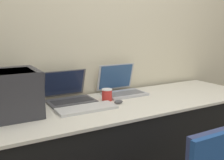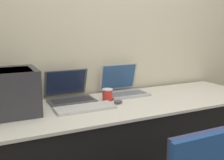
{
  "view_description": "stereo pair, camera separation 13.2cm",
  "coord_description": "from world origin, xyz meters",
  "views": [
    {
      "loc": [
        -1.09,
        -1.32,
        1.31
      ],
      "look_at": [
        -0.12,
        0.39,
        0.92
      ],
      "focal_mm": 42.0,
      "sensor_mm": 36.0,
      "label": 1
    },
    {
      "loc": [
        -0.97,
        -1.38,
        1.31
      ],
      "look_at": [
        -0.12,
        0.39,
        0.92
      ],
      "focal_mm": 42.0,
      "sensor_mm": 36.0,
      "label": 2
    }
  ],
  "objects": [
    {
      "name": "external_keyboard",
      "position": [
        -0.36,
        0.32,
        0.75
      ],
      "size": [
        0.43,
        0.17,
        0.02
      ],
      "color": "silver",
      "rests_on": "table"
    },
    {
      "name": "laptop_left",
      "position": [
        -0.39,
        0.6,
        0.8
      ],
      "size": [
        0.36,
        0.32,
        0.24
      ],
      "color": "#4C4C51",
      "rests_on": "table"
    },
    {
      "name": "wall_back",
      "position": [
        0.0,
        0.78,
        1.3
      ],
      "size": [
        8.0,
        0.05,
        2.6
      ],
      "color": "beige",
      "rests_on": "ground_plane"
    },
    {
      "name": "coffee_cup",
      "position": [
        -0.12,
        0.46,
        0.79
      ],
      "size": [
        0.08,
        0.08,
        0.1
      ],
      "color": "red",
      "rests_on": "table"
    },
    {
      "name": "mouse",
      "position": [
        -0.09,
        0.34,
        0.76
      ],
      "size": [
        0.07,
        0.04,
        0.03
      ],
      "color": "#4C4C51",
      "rests_on": "table"
    },
    {
      "name": "table",
      "position": [
        0.0,
        0.36,
        0.37
      ],
      "size": [
        2.31,
        0.73,
        0.74
      ],
      "color": "black",
      "rests_on": "ground_plane"
    },
    {
      "name": "laptop_right",
      "position": [
        0.1,
        0.6,
        0.8
      ],
      "size": [
        0.36,
        0.31,
        0.25
      ],
      "color": "#B7B7BC",
      "rests_on": "table"
    },
    {
      "name": "printer",
      "position": [
        -0.88,
        0.45,
        0.91
      ],
      "size": [
        0.42,
        0.37,
        0.3
      ],
      "color": "#333338",
      "rests_on": "table"
    }
  ]
}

